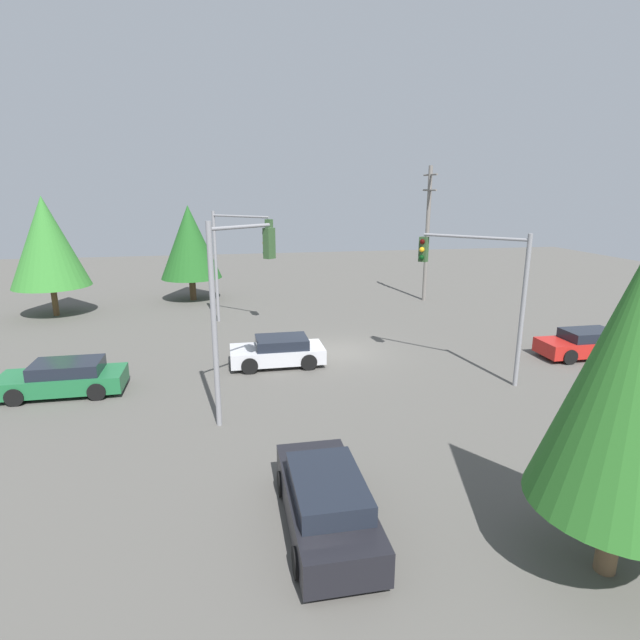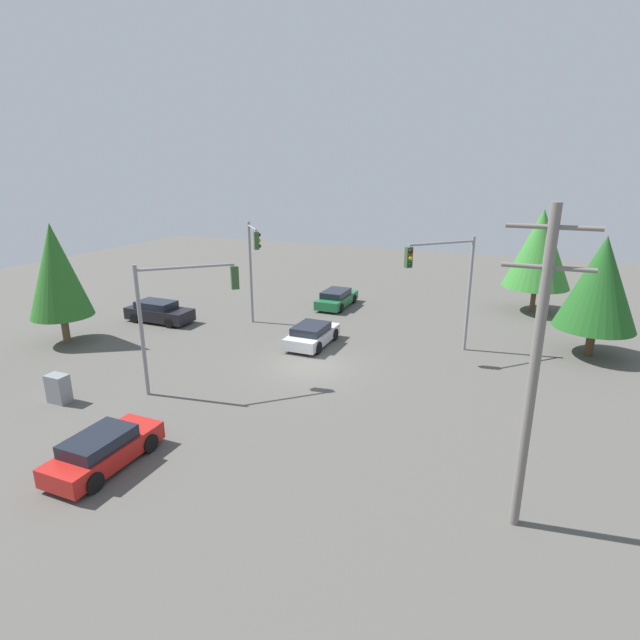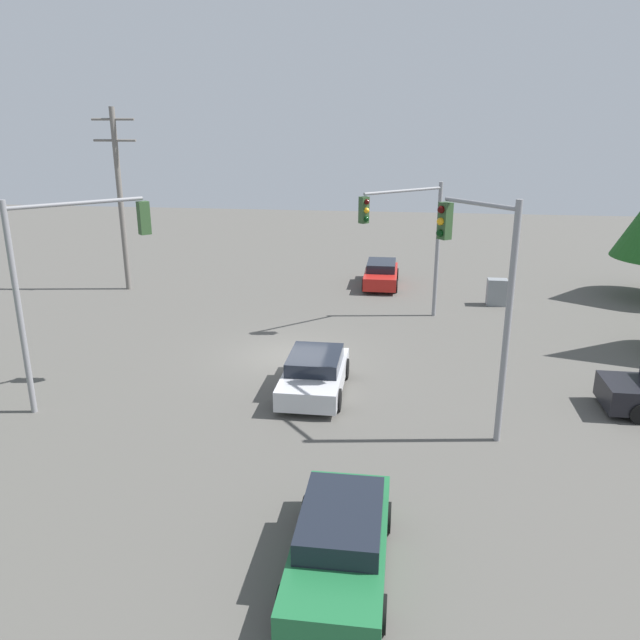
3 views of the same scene
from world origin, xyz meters
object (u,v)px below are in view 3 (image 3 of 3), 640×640
object	(u,v)px
sedan_red	(381,274)
electrical_cabinet	(497,292)
sedan_green	(340,542)
traffic_signal_cross	(71,263)
traffic_signal_aux	(409,229)
traffic_signal_main	(482,278)
sedan_silver	(314,374)

from	to	relation	value
sedan_red	electrical_cabinet	bearing A→B (deg)	152.34
sedan_green	traffic_signal_cross	world-z (taller)	traffic_signal_cross
sedan_green	electrical_cabinet	distance (m)	20.45
traffic_signal_aux	traffic_signal_cross	bearing A→B (deg)	-0.15
sedan_green	traffic_signal_main	xyz separation A→B (m)	(-3.15, -6.60, 3.87)
traffic_signal_main	electrical_cabinet	xyz separation A→B (m)	(-2.41, -13.07, -3.86)
sedan_silver	traffic_signal_aux	bearing A→B (deg)	-110.49
sedan_silver	traffic_signal_cross	distance (m)	8.32
traffic_signal_aux	electrical_cabinet	xyz separation A→B (m)	(-4.37, -3.38, -3.55)
traffic_signal_aux	sedan_silver	bearing A→B (deg)	26.70
traffic_signal_aux	electrical_cabinet	bearing A→B (deg)	174.94
electrical_cabinet	traffic_signal_cross	bearing A→B (deg)	41.26
sedan_green	traffic_signal_cross	bearing A→B (deg)	-37.68
traffic_signal_main	traffic_signal_cross	world-z (taller)	traffic_signal_main
sedan_green	sedan_red	xyz separation A→B (m)	(0.16, -22.67, 0.01)
traffic_signal_main	electrical_cabinet	size ratio (longest dim) A/B	5.20
sedan_green	traffic_signal_aux	world-z (taller)	traffic_signal_aux
sedan_silver	sedan_red	distance (m)	14.32
traffic_signal_main	sedan_silver	bearing A→B (deg)	29.06
sedan_silver	electrical_cabinet	distance (m)	13.40
traffic_signal_aux	electrical_cabinet	distance (m)	6.56
traffic_signal_main	traffic_signal_cross	xyz separation A→B (m)	(12.12, -0.32, -0.04)
sedan_red	traffic_signal_cross	bearing A→B (deg)	60.75
sedan_red	traffic_signal_aux	size ratio (longest dim) A/B	0.69
traffic_signal_cross	traffic_signal_aux	bearing A→B (deg)	-3.10
sedan_silver	traffic_signal_main	xyz separation A→B (m)	(-4.90, 1.83, 3.87)
sedan_green	electrical_cabinet	xyz separation A→B (m)	(-5.56, -19.68, 0.01)
sedan_silver	traffic_signal_aux	world-z (taller)	traffic_signal_aux
electrical_cabinet	sedan_green	bearing A→B (deg)	74.22
sedan_green	traffic_signal_main	bearing A→B (deg)	-115.52
sedan_green	sedan_silver	bearing A→B (deg)	-78.33
sedan_silver	sedan_red	bearing A→B (deg)	-96.36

